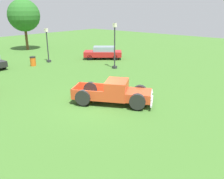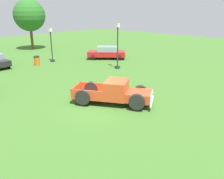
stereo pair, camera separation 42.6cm
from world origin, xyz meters
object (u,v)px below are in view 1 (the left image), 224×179
Objects in this scene: lamp_post_far at (115,45)px; trash_can at (33,61)px; oak_tree_east at (24,15)px; sedan_distant_b at (103,52)px; lamp_post_near at (47,44)px; pickup_truck_foreground at (118,93)px.

lamp_post_far is 8.59m from trash_can.
trash_can is 0.14× the size of oak_tree_east.
trash_can is (-4.58, 7.04, -1.81)m from lamp_post_far.
lamp_post_near is (-5.22, 3.29, 1.18)m from sedan_distant_b.
trash_can is 11.39m from oak_tree_east.
sedan_distant_b is 6.28m from lamp_post_near.
lamp_post_far reaches higher than lamp_post_near.
pickup_truck_foreground is at bearing -138.72° from lamp_post_far.
lamp_post_near is 0.84× the size of lamp_post_far.
oak_tree_east reaches higher than pickup_truck_foreground.
sedan_distant_b is 7.89m from trash_can.
pickup_truck_foreground is at bearing -133.63° from sedan_distant_b.
sedan_distant_b is at bearing -79.33° from oak_tree_east.
oak_tree_east is at bearing 62.23° from trash_can.
sedan_distant_b reaches higher than trash_can.
oak_tree_east is (0.36, 16.41, 2.37)m from lamp_post_far.
pickup_truck_foreground is 13.79m from sedan_distant_b.
sedan_distant_b is at bearing -32.21° from lamp_post_near.
lamp_post_near reaches higher than trash_can.
lamp_post_near is at bearing -107.49° from oak_tree_east.
lamp_post_far is at bearing -56.96° from trash_can.
oak_tree_east is at bearing 100.67° from sedan_distant_b.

